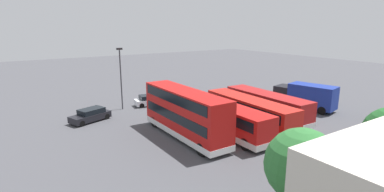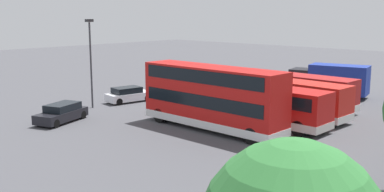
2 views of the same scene
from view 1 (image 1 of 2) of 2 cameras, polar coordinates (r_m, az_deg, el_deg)
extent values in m
plane|color=#47474C|center=(39.45, -1.88, -1.99)|extent=(140.00, 140.00, 0.00)
cube|color=#A51919|center=(34.95, 13.99, -1.61)|extent=(2.77, 11.09, 2.60)
cube|color=silver|center=(35.22, 13.90, -3.22)|extent=(2.81, 11.13, 0.55)
cube|color=black|center=(34.80, 14.05, -0.65)|extent=(2.82, 10.29, 0.90)
cube|color=black|center=(38.72, 8.14, 1.02)|extent=(2.25, 0.11, 1.10)
cylinder|color=black|center=(37.36, 8.16, -2.12)|extent=(0.32, 1.11, 1.10)
cylinder|color=black|center=(38.82, 10.69, -1.63)|extent=(0.32, 1.11, 1.10)
cylinder|color=black|center=(31.84, 17.81, -5.39)|extent=(0.32, 1.11, 1.10)
cylinder|color=black|center=(33.54, 20.30, -4.64)|extent=(0.32, 1.11, 1.10)
cube|color=red|center=(32.06, 10.84, -2.79)|extent=(2.93, 11.71, 2.60)
cube|color=silver|center=(32.36, 10.76, -4.53)|extent=(2.97, 11.75, 0.55)
cube|color=black|center=(31.90, 10.88, -1.75)|extent=(2.97, 10.91, 0.90)
cube|color=black|center=(36.28, 4.69, 0.27)|extent=(2.25, 0.13, 1.10)
cylinder|color=black|center=(34.95, 4.52, -3.11)|extent=(0.34, 1.11, 1.10)
cylinder|color=black|center=(36.28, 7.40, -2.57)|extent=(0.34, 1.11, 1.10)
cylinder|color=black|center=(28.68, 15.02, -7.28)|extent=(0.34, 1.11, 1.10)
cylinder|color=black|center=(30.28, 17.98, -6.38)|extent=(0.34, 1.11, 1.10)
cube|color=#B71411|center=(29.71, 5.85, -3.91)|extent=(2.61, 11.85, 2.60)
cube|color=silver|center=(30.03, 5.80, -5.78)|extent=(2.65, 11.89, 0.55)
cube|color=black|center=(29.54, 5.88, -2.80)|extent=(2.66, 11.05, 0.90)
cube|color=black|center=(34.20, -0.39, -0.49)|extent=(2.25, 0.07, 1.10)
cylinder|color=black|center=(32.91, -0.69, -4.12)|extent=(0.31, 1.10, 1.10)
cylinder|color=black|center=(34.12, 2.51, -3.50)|extent=(0.31, 1.10, 1.10)
cylinder|color=black|center=(26.19, 10.13, -9.03)|extent=(0.31, 1.10, 1.10)
cylinder|color=black|center=(27.69, 13.57, -7.95)|extent=(0.31, 1.10, 1.10)
cube|color=#B71411|center=(28.13, -1.34, -3.14)|extent=(2.60, 11.44, 4.20)
cube|color=silver|center=(28.70, -1.32, -6.63)|extent=(2.64, 11.48, 0.55)
cube|color=black|center=(28.19, -1.34, -3.53)|extent=(2.65, 10.64, 0.90)
cube|color=black|center=(27.74, -1.36, -0.17)|extent=(2.65, 10.64, 0.90)
cube|color=black|center=(33.03, -6.62, -1.08)|extent=(2.25, 0.07, 1.10)
cylinder|color=black|center=(31.79, -7.18, -4.87)|extent=(0.30, 1.10, 1.10)
cylinder|color=black|center=(32.78, -3.65, -4.22)|extent=(0.30, 1.10, 1.10)
cylinder|color=black|center=(24.81, 1.79, -10.13)|extent=(0.30, 1.10, 1.10)
cylinder|color=black|center=(26.06, 5.90, -9.00)|extent=(0.30, 1.10, 1.10)
cube|color=navy|center=(40.21, 21.88, -0.02)|extent=(3.62, 5.91, 2.80)
cube|color=black|center=(41.78, 17.12, 0.41)|extent=(2.87, 2.49, 2.20)
cylinder|color=black|center=(41.03, 16.30, -1.20)|extent=(0.49, 1.04, 1.00)
cylinder|color=black|center=(42.99, 17.72, -0.65)|extent=(0.49, 1.04, 1.00)
cylinder|color=black|center=(38.89, 23.44, -2.58)|extent=(0.49, 1.04, 1.00)
cylinder|color=black|center=(40.95, 24.59, -1.92)|extent=(0.49, 1.04, 1.00)
cube|color=black|center=(35.14, -18.76, -3.75)|extent=(4.74, 3.17, 0.70)
cube|color=black|center=(35.08, -18.57, -2.70)|extent=(3.03, 2.43, 0.55)
cylinder|color=black|center=(33.73, -20.18, -4.94)|extent=(0.68, 0.42, 0.64)
cylinder|color=black|center=(35.04, -21.62, -4.39)|extent=(0.68, 0.42, 0.64)
cylinder|color=black|center=(35.45, -15.88, -3.75)|extent=(0.68, 0.42, 0.64)
cylinder|color=black|center=(36.70, -17.40, -3.27)|extent=(0.68, 0.42, 0.64)
cube|color=silver|center=(40.24, -7.78, -1.02)|extent=(4.43, 2.40, 0.70)
cube|color=black|center=(40.03, -8.08, -0.18)|extent=(2.74, 2.00, 0.55)
cylinder|color=black|center=(41.47, -6.12, -0.84)|extent=(0.67, 0.31, 0.64)
cylinder|color=black|center=(40.01, -5.37, -1.35)|extent=(0.67, 0.31, 0.64)
cylinder|color=black|center=(40.64, -10.14, -1.27)|extent=(0.67, 0.31, 0.64)
cylinder|color=black|center=(39.14, -9.53, -1.81)|extent=(0.67, 0.31, 0.64)
cylinder|color=#38383D|center=(38.37, -13.33, 2.93)|extent=(0.16, 0.16, 7.46)
cube|color=#262628|center=(37.89, -13.64, 8.71)|extent=(0.70, 0.30, 0.24)
sphere|color=#2D7033|center=(15.52, 20.14, -12.19)|extent=(3.58, 3.58, 3.58)
camera|label=2|loc=(10.33, -108.43, -16.43)|focal=42.76mm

